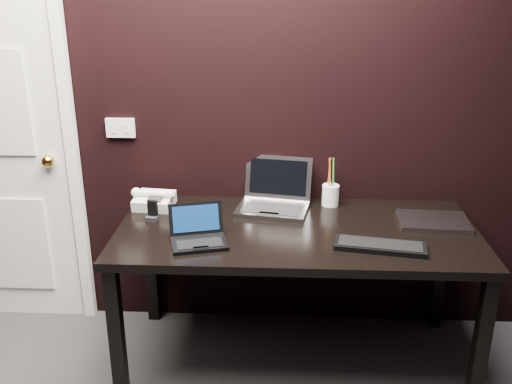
{
  "coord_description": "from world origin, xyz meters",
  "views": [
    {
      "loc": [
        0.22,
        -1.07,
        1.85
      ],
      "look_at": [
        0.11,
        1.35,
        0.94
      ],
      "focal_mm": 40.0,
      "sensor_mm": 36.0,
      "label": 1
    }
  ],
  "objects_px": {
    "netbook": "(198,236)",
    "ext_keyboard": "(380,246)",
    "closed_laptop": "(433,221)",
    "mobile_phone": "(152,213)",
    "pen_cup": "(330,194)",
    "desk": "(296,243)",
    "silver_laptop": "(274,200)",
    "desk_phone": "(154,200)"
  },
  "relations": [
    {
      "from": "netbook",
      "to": "mobile_phone",
      "type": "distance_m",
      "value": 0.36
    },
    {
      "from": "netbook",
      "to": "closed_laptop",
      "type": "xyz_separation_m",
      "value": [
        1.1,
        0.26,
        -0.02
      ]
    },
    {
      "from": "desk",
      "to": "closed_laptop",
      "type": "bearing_deg",
      "value": 7.76
    },
    {
      "from": "mobile_phone",
      "to": "pen_cup",
      "type": "bearing_deg",
      "value": 14.98
    },
    {
      "from": "desk_phone",
      "to": "pen_cup",
      "type": "bearing_deg",
      "value": 4.99
    },
    {
      "from": "silver_laptop",
      "to": "mobile_phone",
      "type": "bearing_deg",
      "value": -163.55
    },
    {
      "from": "desk",
      "to": "netbook",
      "type": "relative_size",
      "value": 5.83
    },
    {
      "from": "closed_laptop",
      "to": "pen_cup",
      "type": "relative_size",
      "value": 1.34
    },
    {
      "from": "closed_laptop",
      "to": "pen_cup",
      "type": "xyz_separation_m",
      "value": [
        -0.48,
        0.22,
        0.05
      ]
    },
    {
      "from": "ext_keyboard",
      "to": "desk_phone",
      "type": "xyz_separation_m",
      "value": [
        -1.09,
        0.42,
        0.03
      ]
    },
    {
      "from": "ext_keyboard",
      "to": "silver_laptop",
      "type": "bearing_deg",
      "value": 136.95
    },
    {
      "from": "netbook",
      "to": "ext_keyboard",
      "type": "height_order",
      "value": "netbook"
    },
    {
      "from": "mobile_phone",
      "to": "silver_laptop",
      "type": "bearing_deg",
      "value": 16.45
    },
    {
      "from": "ext_keyboard",
      "to": "pen_cup",
      "type": "xyz_separation_m",
      "value": [
        -0.18,
        0.5,
        0.05
      ]
    },
    {
      "from": "closed_laptop",
      "to": "desk_phone",
      "type": "distance_m",
      "value": 1.4
    },
    {
      "from": "silver_laptop",
      "to": "desk_phone",
      "type": "bearing_deg",
      "value": -178.37
    },
    {
      "from": "netbook",
      "to": "pen_cup",
      "type": "distance_m",
      "value": 0.79
    },
    {
      "from": "ext_keyboard",
      "to": "desk",
      "type": "bearing_deg",
      "value": 151.54
    },
    {
      "from": "desk",
      "to": "pen_cup",
      "type": "relative_size",
      "value": 6.62
    },
    {
      "from": "closed_laptop",
      "to": "mobile_phone",
      "type": "height_order",
      "value": "mobile_phone"
    },
    {
      "from": "desk",
      "to": "mobile_phone",
      "type": "relative_size",
      "value": 17.43
    },
    {
      "from": "desk",
      "to": "desk_phone",
      "type": "xyz_separation_m",
      "value": [
        -0.73,
        0.23,
        0.12
      ]
    },
    {
      "from": "closed_laptop",
      "to": "pen_cup",
      "type": "bearing_deg",
      "value": 155.42
    },
    {
      "from": "mobile_phone",
      "to": "desk",
      "type": "bearing_deg",
      "value": -5.89
    },
    {
      "from": "closed_laptop",
      "to": "desk_phone",
      "type": "relative_size",
      "value": 1.45
    },
    {
      "from": "desk",
      "to": "mobile_phone",
      "type": "xyz_separation_m",
      "value": [
        -0.7,
        0.07,
        0.11
      ]
    },
    {
      "from": "desk",
      "to": "netbook",
      "type": "xyz_separation_m",
      "value": [
        -0.44,
        -0.17,
        0.11
      ]
    },
    {
      "from": "desk_phone",
      "to": "desk",
      "type": "bearing_deg",
      "value": -17.46
    },
    {
      "from": "desk",
      "to": "ext_keyboard",
      "type": "distance_m",
      "value": 0.42
    },
    {
      "from": "desk",
      "to": "silver_laptop",
      "type": "relative_size",
      "value": 4.27
    },
    {
      "from": "silver_laptop",
      "to": "pen_cup",
      "type": "xyz_separation_m",
      "value": [
        0.29,
        0.06,
        0.01
      ]
    },
    {
      "from": "silver_laptop",
      "to": "pen_cup",
      "type": "distance_m",
      "value": 0.3
    },
    {
      "from": "ext_keyboard",
      "to": "mobile_phone",
      "type": "bearing_deg",
      "value": 165.88
    },
    {
      "from": "closed_laptop",
      "to": "ext_keyboard",
      "type": "bearing_deg",
      "value": -136.32
    },
    {
      "from": "desk",
      "to": "pen_cup",
      "type": "distance_m",
      "value": 0.38
    },
    {
      "from": "desk",
      "to": "mobile_phone",
      "type": "bearing_deg",
      "value": 174.11
    },
    {
      "from": "silver_laptop",
      "to": "closed_laptop",
      "type": "bearing_deg",
      "value": -11.54
    },
    {
      "from": "mobile_phone",
      "to": "ext_keyboard",
      "type": "bearing_deg",
      "value": -14.12
    },
    {
      "from": "netbook",
      "to": "ext_keyboard",
      "type": "distance_m",
      "value": 0.8
    },
    {
      "from": "netbook",
      "to": "ext_keyboard",
      "type": "bearing_deg",
      "value": -1.53
    },
    {
      "from": "desk_phone",
      "to": "mobile_phone",
      "type": "distance_m",
      "value": 0.16
    },
    {
      "from": "netbook",
      "to": "silver_laptop",
      "type": "relative_size",
      "value": 0.73
    }
  ]
}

